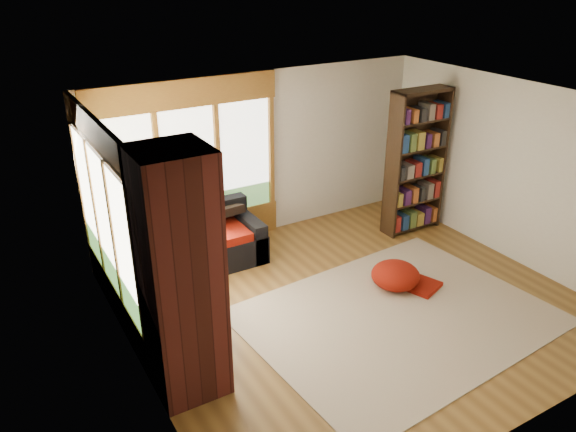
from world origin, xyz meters
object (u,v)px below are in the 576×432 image
pouf (396,275)px  area_rug (397,317)px  brick_chimney (180,278)px  sectional_sofa (164,265)px  bookshelf (416,162)px  dog_brindle (154,254)px  dog_tan (172,227)px

pouf → area_rug: bearing=-127.6°
brick_chimney → area_rug: (2.69, -0.17, -1.29)m
sectional_sofa → bookshelf: (4.09, -0.35, 0.85)m
area_rug → dog_brindle: (-2.46, 1.81, 0.73)m
bookshelf → pouf: (-1.41, -1.29, -0.97)m
bookshelf → dog_brindle: bookshelf is taller
area_rug → sectional_sofa: bearing=135.3°
pouf → brick_chimney: bearing=-172.6°
area_rug → bookshelf: bearing=45.1°
area_rug → dog_tan: dog_tan is taller
area_rug → brick_chimney: bearing=176.5°
pouf → dog_brindle: bearing=157.0°
brick_chimney → sectional_sofa: size_ratio=1.18×
bookshelf → dog_brindle: (-4.32, -0.06, -0.42)m
bookshelf → area_rug: bearing=-134.9°
bookshelf → pouf: size_ratio=3.52×
brick_chimney → dog_brindle: brick_chimney is taller
dog_tan → dog_brindle: (-0.42, -0.48, -0.07)m
brick_chimney → pouf: brick_chimney is taller
dog_tan → area_rug: bearing=-65.9°
bookshelf → dog_brindle: size_ratio=2.95×
pouf → bookshelf: bearing=42.3°
sectional_sofa → dog_brindle: (-0.23, -0.41, 0.43)m
sectional_sofa → bookshelf: bookshelf is taller
brick_chimney → dog_tan: bearing=73.2°
sectional_sofa → dog_brindle: 0.64m
sectional_sofa → area_rug: (2.24, -2.21, -0.30)m
bookshelf → dog_tan: size_ratio=2.18×
pouf → dog_brindle: 3.20m
area_rug → dog_tan: (-2.05, 2.29, 0.79)m
bookshelf → pouf: bearing=-137.7°
bookshelf → sectional_sofa: bearing=175.1°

